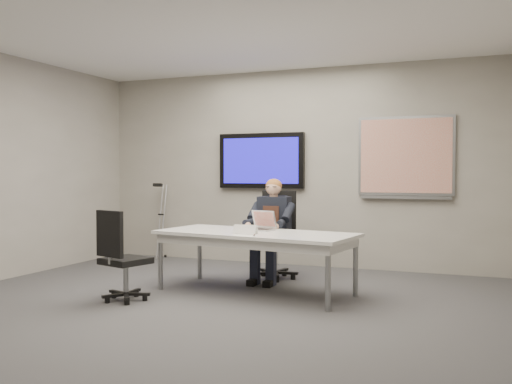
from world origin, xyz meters
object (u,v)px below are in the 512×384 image
at_px(conference_table, 255,239).
at_px(seated_person, 270,240).
at_px(office_chair_far, 276,251).
at_px(office_chair_near, 123,273).
at_px(laptop, 262,225).

xyz_separation_m(conference_table, seated_person, (-0.08, 0.67, -0.09)).
distance_m(conference_table, office_chair_far, 0.96).
distance_m(office_chair_near, seated_person, 1.89).
bearing_deg(seated_person, office_chair_near, -125.51).
xyz_separation_m(office_chair_near, laptop, (1.10, 1.13, 0.43)).
bearing_deg(office_chair_far, conference_table, -91.42).
relative_size(office_chair_near, laptop, 2.71).
bearing_deg(office_chair_far, seated_person, -95.58).
height_order(conference_table, seated_person, seated_person).
relative_size(office_chair_far, seated_person, 0.87).
height_order(office_chair_near, laptop, office_chair_near).
distance_m(office_chair_far, seated_person, 0.29).
xyz_separation_m(conference_table, office_chair_near, (-1.12, -0.89, -0.30)).
relative_size(seated_person, laptop, 3.58).
bearing_deg(laptop, office_chair_far, 109.04).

